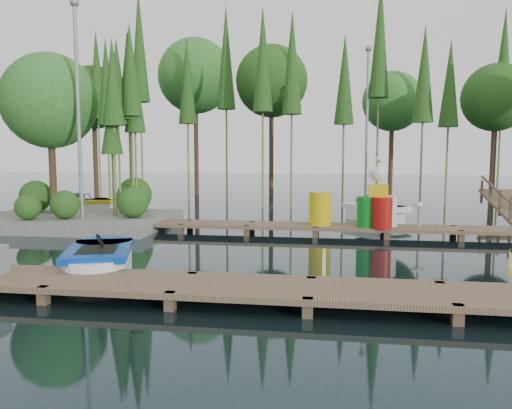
# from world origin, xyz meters

# --- Properties ---
(ground_plane) EXTENTS (90.00, 90.00, 0.00)m
(ground_plane) POSITION_xyz_m (0.00, 0.00, 0.00)
(ground_plane) COLOR #1A2B30
(near_dock) EXTENTS (18.00, 1.50, 0.50)m
(near_dock) POSITION_xyz_m (0.00, -4.50, 0.23)
(near_dock) COLOR brown
(near_dock) RESTS_ON ground
(far_dock) EXTENTS (15.00, 1.20, 0.50)m
(far_dock) POSITION_xyz_m (1.00, 2.50, 0.23)
(far_dock) COLOR brown
(far_dock) RESTS_ON ground
(island) EXTENTS (6.20, 4.20, 6.75)m
(island) POSITION_xyz_m (-6.30, 3.29, 3.18)
(island) COLOR slate
(island) RESTS_ON ground
(tree_screen) EXTENTS (34.42, 18.53, 10.31)m
(tree_screen) POSITION_xyz_m (-2.04, 10.60, 6.12)
(tree_screen) COLOR #45301D
(tree_screen) RESTS_ON ground
(lamp_island) EXTENTS (0.30, 0.30, 7.25)m
(lamp_island) POSITION_xyz_m (-5.50, 2.50, 4.26)
(lamp_island) COLOR gray
(lamp_island) RESTS_ON ground
(lamp_rear) EXTENTS (0.30, 0.30, 7.25)m
(lamp_rear) POSITION_xyz_m (4.00, 11.00, 4.26)
(lamp_rear) COLOR gray
(lamp_rear) RESTS_ON ground
(boat_blue) EXTENTS (1.98, 2.91, 0.90)m
(boat_blue) POSITION_xyz_m (-2.17, -3.08, 0.26)
(boat_blue) COLOR white
(boat_blue) RESTS_ON ground
(boat_yellow_far) EXTENTS (2.76, 2.70, 1.33)m
(boat_yellow_far) POSITION_xyz_m (-7.41, 6.33, 0.28)
(boat_yellow_far) COLOR white
(boat_yellow_far) RESTS_ON ground
(boat_white_far) EXTENTS (2.78, 2.81, 1.29)m
(boat_white_far) POSITION_xyz_m (4.07, 5.98, 0.29)
(boat_white_far) COLOR white
(boat_white_far) RESTS_ON ground
(yellow_barrel) EXTENTS (0.67, 0.67, 1.00)m
(yellow_barrel) POSITION_xyz_m (2.13, 2.50, 0.80)
(yellow_barrel) COLOR #D1B60B
(yellow_barrel) RESTS_ON far_dock
(drum_cluster) EXTENTS (1.19, 1.09, 2.05)m
(drum_cluster) POSITION_xyz_m (3.83, 2.35, 0.90)
(drum_cluster) COLOR #0C731A
(drum_cluster) RESTS_ON far_dock
(seagull_post) EXTENTS (0.46, 0.25, 0.73)m
(seagull_post) POSITION_xyz_m (5.00, 2.50, 0.79)
(seagull_post) COLOR gray
(seagull_post) RESTS_ON far_dock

